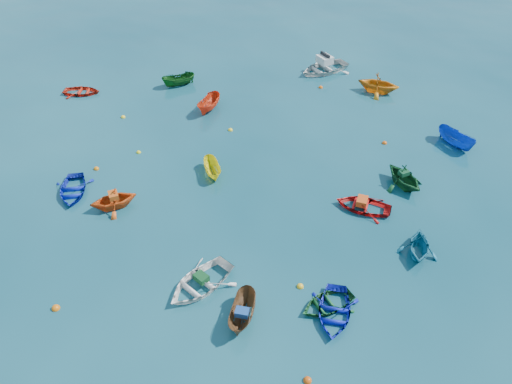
% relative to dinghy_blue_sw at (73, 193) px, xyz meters
% --- Properties ---
extents(ground, '(160.00, 160.00, 0.00)m').
position_rel_dinghy_blue_sw_xyz_m(ground, '(10.50, -2.75, 0.00)').
color(ground, '#093546').
rests_on(ground, ground).
extents(dinghy_blue_sw, '(3.30, 3.76, 0.65)m').
position_rel_dinghy_blue_sw_xyz_m(dinghy_blue_sw, '(0.00, 0.00, 0.00)').
color(dinghy_blue_sw, '#0D1FA7').
rests_on(dinghy_blue_sw, ground).
extents(dinghy_white_near, '(3.96, 4.37, 0.74)m').
position_rel_dinghy_blue_sw_xyz_m(dinghy_white_near, '(9.56, -4.84, 0.00)').
color(dinghy_white_near, white).
rests_on(dinghy_white_near, ground).
extents(sampan_brown_mid, '(1.14, 2.74, 1.04)m').
position_rel_dinghy_blue_sw_xyz_m(sampan_brown_mid, '(12.04, -6.15, 0.00)').
color(sampan_brown_mid, brown).
rests_on(sampan_brown_mid, ground).
extents(dinghy_blue_se, '(2.38, 3.21, 0.64)m').
position_rel_dinghy_blue_sw_xyz_m(dinghy_blue_se, '(15.94, -4.93, 0.00)').
color(dinghy_blue_se, '#0E1AB2').
rests_on(dinghy_blue_se, ground).
extents(dinghy_orange_w, '(3.40, 3.33, 1.36)m').
position_rel_dinghy_blue_sw_xyz_m(dinghy_orange_w, '(2.96, -0.56, 0.00)').
color(dinghy_orange_w, '#E05115').
rests_on(dinghy_orange_w, ground).
extents(sampan_yellow_mid, '(1.99, 2.54, 0.93)m').
position_rel_dinghy_blue_sw_xyz_m(sampan_yellow_mid, '(7.38, 3.77, 0.00)').
color(sampan_yellow_mid, yellow).
rests_on(sampan_yellow_mid, ground).
extents(dinghy_green_e, '(3.23, 3.19, 0.55)m').
position_rel_dinghy_blue_sw_xyz_m(dinghy_green_e, '(15.57, -4.50, 0.00)').
color(dinghy_green_e, '#114B21').
rests_on(dinghy_green_e, ground).
extents(dinghy_cyan_se, '(2.12, 2.45, 1.27)m').
position_rel_dinghy_blue_sw_xyz_m(dinghy_cyan_se, '(19.59, -0.02, 0.00)').
color(dinghy_cyan_se, '#156887').
rests_on(dinghy_cyan_se, ground).
extents(dinghy_red_nw, '(3.16, 2.53, 0.58)m').
position_rel_dinghy_blue_sw_xyz_m(dinghy_red_nw, '(-5.72, 11.16, 0.00)').
color(dinghy_red_nw, red).
rests_on(dinghy_red_nw, ground).
extents(sampan_orange_n, '(1.42, 2.98, 1.11)m').
position_rel_dinghy_blue_sw_xyz_m(sampan_orange_n, '(4.68, 11.20, 0.00)').
color(sampan_orange_n, red).
rests_on(sampan_orange_n, ground).
extents(dinghy_green_n, '(3.64, 3.69, 1.47)m').
position_rel_dinghy_blue_sw_xyz_m(dinghy_green_n, '(18.71, 5.50, 0.00)').
color(dinghy_green_n, '#104520').
rests_on(dinghy_green_n, ground).
extents(dinghy_red_ne, '(3.25, 2.44, 0.64)m').
position_rel_dinghy_blue_sw_xyz_m(dinghy_red_ne, '(16.59, 2.80, 0.00)').
color(dinghy_red_ne, red).
rests_on(dinghy_red_ne, ground).
extents(sampan_blue_far, '(2.85, 2.82, 1.13)m').
position_rel_dinghy_blue_sw_xyz_m(sampan_blue_far, '(21.95, 10.78, 0.00)').
color(sampan_blue_far, '#0E3FBB').
rests_on(sampan_blue_far, ground).
extents(dinghy_orange_far, '(3.49, 3.12, 1.66)m').
position_rel_dinghy_blue_sw_xyz_m(dinghy_orange_far, '(16.50, 17.07, 0.00)').
color(dinghy_orange_far, orange).
rests_on(dinghy_orange_far, ground).
extents(sampan_green_far, '(2.74, 2.48, 1.04)m').
position_rel_dinghy_blue_sw_xyz_m(sampan_green_far, '(1.10, 14.29, 0.00)').
color(sampan_green_far, '#114D15').
rests_on(sampan_green_far, ground).
extents(motorboat_white, '(5.27, 5.28, 1.50)m').
position_rel_dinghy_blue_sw_xyz_m(motorboat_white, '(11.92, 19.67, 0.00)').
color(motorboat_white, silver).
rests_on(motorboat_white, ground).
extents(tarp_green_a, '(0.82, 0.75, 0.32)m').
position_rel_dinghy_blue_sw_xyz_m(tarp_green_a, '(9.61, -4.75, 0.53)').
color(tarp_green_a, '#11441F').
rests_on(tarp_green_a, dinghy_white_near).
extents(tarp_blue_a, '(0.61, 0.48, 0.29)m').
position_rel_dinghy_blue_sw_xyz_m(tarp_blue_a, '(12.04, -6.30, 0.67)').
color(tarp_blue_a, navy).
rests_on(tarp_blue_a, sampan_brown_mid).
extents(tarp_orange_a, '(0.80, 0.83, 0.32)m').
position_rel_dinghy_blue_sw_xyz_m(tarp_orange_a, '(3.00, -0.53, 0.84)').
color(tarp_orange_a, '#CA4E14').
rests_on(tarp_orange_a, dinghy_orange_w).
extents(tarp_green_b, '(0.71, 0.69, 0.27)m').
position_rel_dinghy_blue_sw_xyz_m(tarp_green_b, '(18.65, 5.58, 0.87)').
color(tarp_green_b, '#114526').
rests_on(tarp_green_b, dinghy_green_n).
extents(tarp_orange_b, '(0.63, 0.80, 0.36)m').
position_rel_dinghy_blue_sw_xyz_m(tarp_orange_b, '(16.49, 2.81, 0.50)').
color(tarp_orange_b, '#D44815').
rests_on(tarp_orange_b, dinghy_red_ne).
extents(buoy_or_a, '(0.39, 0.39, 0.39)m').
position_rel_dinghy_blue_sw_xyz_m(buoy_or_a, '(3.59, -7.71, 0.00)').
color(buoy_or_a, orange).
rests_on(buoy_or_a, ground).
extents(buoy_ye_a, '(0.34, 0.34, 0.34)m').
position_rel_dinghy_blue_sw_xyz_m(buoy_ye_a, '(14.19, -3.69, 0.00)').
color(buoy_ye_a, yellow).
rests_on(buoy_ye_a, ground).
extents(buoy_or_b, '(0.35, 0.35, 0.35)m').
position_rel_dinghy_blue_sw_xyz_m(buoy_or_b, '(15.34, -8.40, 0.00)').
color(buoy_or_b, '#CF480B').
rests_on(buoy_or_b, ground).
extents(buoy_ye_b, '(0.30, 0.30, 0.30)m').
position_rel_dinghy_blue_sw_xyz_m(buoy_ye_b, '(1.95, 4.78, 0.00)').
color(buoy_ye_b, yellow).
rests_on(buoy_ye_b, ground).
extents(buoy_or_c, '(0.34, 0.34, 0.34)m').
position_rel_dinghy_blue_sw_xyz_m(buoy_or_c, '(0.16, 2.47, 0.00)').
color(buoy_or_c, orange).
rests_on(buoy_or_c, ground).
extents(buoy_ye_c, '(0.33, 0.33, 0.33)m').
position_rel_dinghy_blue_sw_xyz_m(buoy_ye_c, '(6.98, 8.87, 0.00)').
color(buoy_ye_c, yellow).
rests_on(buoy_ye_c, ground).
extents(buoy_or_d, '(0.34, 0.34, 0.34)m').
position_rel_dinghy_blue_sw_xyz_m(buoy_or_d, '(17.43, 9.85, 0.00)').
color(buoy_or_d, '#DF500C').
rests_on(buoy_or_d, ground).
extents(buoy_ye_d, '(0.33, 0.33, 0.33)m').
position_rel_dinghy_blue_sw_xyz_m(buoy_ye_d, '(-1.02, 8.62, 0.00)').
color(buoy_ye_d, yellow).
rests_on(buoy_ye_d, ground).
extents(buoy_or_e, '(0.34, 0.34, 0.34)m').
position_rel_dinghy_blue_sw_xyz_m(buoy_or_e, '(12.12, 16.69, 0.00)').
color(buoy_or_e, '#EB570C').
rests_on(buoy_or_e, ground).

